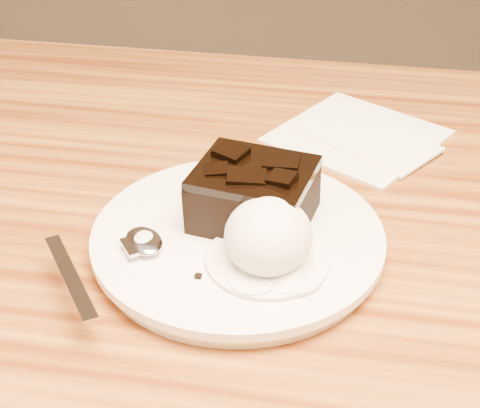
% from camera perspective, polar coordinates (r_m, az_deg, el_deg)
% --- Properties ---
extents(plate, '(0.24, 0.24, 0.02)m').
position_cam_1_polar(plate, '(0.59, -0.17, -2.97)').
color(plate, white).
rests_on(plate, dining_table).
extents(brownie, '(0.10, 0.09, 0.04)m').
position_cam_1_polar(brownie, '(0.59, 1.10, 0.50)').
color(brownie, black).
rests_on(brownie, plate).
extents(ice_cream_scoop, '(0.07, 0.07, 0.06)m').
position_cam_1_polar(ice_cream_scoop, '(0.54, 2.23, -2.53)').
color(ice_cream_scoop, white).
rests_on(ice_cream_scoop, plate).
extents(melt_puddle, '(0.10, 0.10, 0.00)m').
position_cam_1_polar(melt_puddle, '(0.56, 2.18, -4.39)').
color(melt_puddle, white).
rests_on(melt_puddle, plate).
extents(spoon, '(0.12, 0.14, 0.01)m').
position_cam_1_polar(spoon, '(0.57, -7.54, -3.03)').
color(spoon, silver).
rests_on(spoon, plate).
extents(napkin, '(0.20, 0.20, 0.01)m').
position_cam_1_polar(napkin, '(0.77, 9.21, 5.38)').
color(napkin, white).
rests_on(napkin, dining_table).
extents(crumb_a, '(0.01, 0.01, 0.00)m').
position_cam_1_polar(crumb_a, '(0.54, 3.37, -5.93)').
color(crumb_a, black).
rests_on(crumb_a, plate).
extents(crumb_b, '(0.01, 0.01, 0.00)m').
position_cam_1_polar(crumb_b, '(0.54, -3.30, -5.68)').
color(crumb_b, black).
rests_on(crumb_b, plate).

